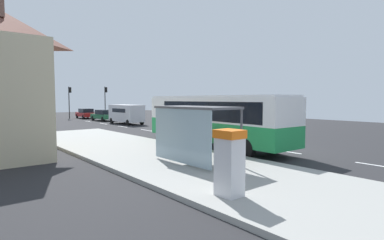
# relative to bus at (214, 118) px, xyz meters

# --- Properties ---
(ground_plane) EXTENTS (56.00, 92.00, 0.04)m
(ground_plane) POSITION_rel_bus_xyz_m (1.71, 11.24, -1.86)
(ground_plane) COLOR #262628
(sidewalk_platform) EXTENTS (6.20, 30.00, 0.18)m
(sidewalk_platform) POSITION_rel_bus_xyz_m (-4.69, -0.76, -1.75)
(sidewalk_platform) COLOR #999993
(sidewalk_platform) RESTS_ON ground
(lane_stripe_seg_0) EXTENTS (0.16, 2.20, 0.01)m
(lane_stripe_seg_0) POSITION_rel_bus_xyz_m (1.96, -8.76, -1.84)
(lane_stripe_seg_0) COLOR silver
(lane_stripe_seg_0) RESTS_ON ground
(lane_stripe_seg_1) EXTENTS (0.16, 2.20, 0.01)m
(lane_stripe_seg_1) POSITION_rel_bus_xyz_m (1.96, -3.76, -1.84)
(lane_stripe_seg_1) COLOR silver
(lane_stripe_seg_1) RESTS_ON ground
(lane_stripe_seg_2) EXTENTS (0.16, 2.20, 0.01)m
(lane_stripe_seg_2) POSITION_rel_bus_xyz_m (1.96, 1.24, -1.84)
(lane_stripe_seg_2) COLOR silver
(lane_stripe_seg_2) RESTS_ON ground
(lane_stripe_seg_3) EXTENTS (0.16, 2.20, 0.01)m
(lane_stripe_seg_3) POSITION_rel_bus_xyz_m (1.96, 6.24, -1.84)
(lane_stripe_seg_3) COLOR silver
(lane_stripe_seg_3) RESTS_ON ground
(lane_stripe_seg_4) EXTENTS (0.16, 2.20, 0.01)m
(lane_stripe_seg_4) POSITION_rel_bus_xyz_m (1.96, 11.24, -1.84)
(lane_stripe_seg_4) COLOR silver
(lane_stripe_seg_4) RESTS_ON ground
(lane_stripe_seg_5) EXTENTS (0.16, 2.20, 0.01)m
(lane_stripe_seg_5) POSITION_rel_bus_xyz_m (1.96, 16.24, -1.84)
(lane_stripe_seg_5) COLOR silver
(lane_stripe_seg_5) RESTS_ON ground
(lane_stripe_seg_6) EXTENTS (0.16, 2.20, 0.01)m
(lane_stripe_seg_6) POSITION_rel_bus_xyz_m (1.96, 21.24, -1.84)
(lane_stripe_seg_6) COLOR silver
(lane_stripe_seg_6) RESTS_ON ground
(lane_stripe_seg_7) EXTENTS (0.16, 2.20, 0.01)m
(lane_stripe_seg_7) POSITION_rel_bus_xyz_m (1.96, 26.24, -1.84)
(lane_stripe_seg_7) COLOR silver
(lane_stripe_seg_7) RESTS_ON ground
(bus) EXTENTS (2.86, 11.08, 3.21)m
(bus) POSITION_rel_bus_xyz_m (0.00, 0.00, 0.00)
(bus) COLOR #1E8C47
(bus) RESTS_ON ground
(white_van) EXTENTS (2.17, 5.26, 2.30)m
(white_van) POSITION_rel_bus_xyz_m (3.91, 19.11, -0.50)
(white_van) COLOR silver
(white_van) RESTS_ON ground
(sedan_near) EXTENTS (1.97, 4.46, 1.52)m
(sedan_near) POSITION_rel_bus_xyz_m (4.01, 32.59, -1.05)
(sedan_near) COLOR #A51919
(sedan_near) RESTS_ON ground
(sedan_far) EXTENTS (2.02, 4.49, 1.52)m
(sedan_far) POSITION_rel_bus_xyz_m (4.01, 25.93, -1.05)
(sedan_far) COLOR #195933
(sedan_far) RESTS_ON ground
(ticket_machine) EXTENTS (0.66, 0.76, 1.94)m
(ticket_machine) POSITION_rel_bus_xyz_m (-6.67, -7.58, -0.67)
(ticket_machine) COLOR silver
(ticket_machine) RESTS_ON sidewalk_platform
(recycling_bin_orange) EXTENTS (0.52, 0.52, 0.95)m
(recycling_bin_orange) POSITION_rel_bus_xyz_m (-2.49, -1.57, -1.19)
(recycling_bin_orange) COLOR orange
(recycling_bin_orange) RESTS_ON sidewalk_platform
(recycling_bin_yellow) EXTENTS (0.52, 0.52, 0.95)m
(recycling_bin_yellow) POSITION_rel_bus_xyz_m (-2.49, -0.87, -1.19)
(recycling_bin_yellow) COLOR yellow
(recycling_bin_yellow) RESTS_ON sidewalk_platform
(recycling_bin_red) EXTENTS (0.52, 0.52, 0.95)m
(recycling_bin_red) POSITION_rel_bus_xyz_m (-2.49, -0.17, -1.19)
(recycling_bin_red) COLOR red
(recycling_bin_red) RESTS_ON sidewalk_platform
(traffic_light_near_side) EXTENTS (0.49, 0.28, 4.97)m
(traffic_light_near_side) POSITION_rel_bus_xyz_m (7.21, 32.41, 1.46)
(traffic_light_near_side) COLOR #2D2D2D
(traffic_light_near_side) RESTS_ON ground
(traffic_light_far_side) EXTENTS (0.49, 0.28, 5.10)m
(traffic_light_far_side) POSITION_rel_bus_xyz_m (-1.39, 33.21, 1.54)
(traffic_light_far_side) COLOR #2D2D2D
(traffic_light_far_side) RESTS_ON ground
(traffic_light_median) EXTENTS (0.49, 0.28, 4.88)m
(traffic_light_median) POSITION_rel_bus_xyz_m (2.11, 34.01, 1.41)
(traffic_light_median) COLOR #2D2D2D
(traffic_light_median) RESTS_ON ground
(bus_shelter) EXTENTS (1.80, 4.00, 2.50)m
(bus_shelter) POSITION_rel_bus_xyz_m (-4.70, -3.41, 0.25)
(bus_shelter) COLOR #4C4C51
(bus_shelter) RESTS_ON sidewalk_platform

